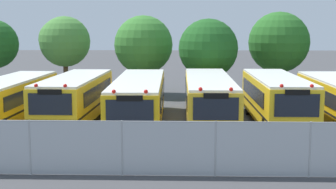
{
  "coord_description": "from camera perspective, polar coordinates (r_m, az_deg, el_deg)",
  "views": [
    {
      "loc": [
        -1.35,
        -25.39,
        5.23
      ],
      "look_at": [
        -2.13,
        0.0,
        1.6
      ],
      "focal_mm": 51.15,
      "sensor_mm": 36.0,
      "label": 1
    }
  ],
  "objects": [
    {
      "name": "chainlink_fence",
      "position": [
        16.84,
        5.67,
        -6.36
      ],
      "size": [
        26.2,
        0.07,
        1.98
      ],
      "color": "#9EA0A3",
      "rests_on": "ground_plane"
    },
    {
      "name": "school_bus_4",
      "position": [
        26.15,
        12.75,
        -0.42
      ],
      "size": [
        2.5,
        9.41,
        2.73
      ],
      "rotation": [
        0.0,
        0.0,
        3.15
      ],
      "color": "yellow",
      "rests_on": "ground_plane"
    },
    {
      "name": "ground_plane",
      "position": [
        25.95,
        4.71,
        -3.52
      ],
      "size": [
        160.0,
        160.0,
        0.0
      ],
      "primitive_type": "plane",
      "color": "#424244"
    },
    {
      "name": "school_bus_0",
      "position": [
        27.15,
        -18.46,
        -0.54
      ],
      "size": [
        2.69,
        10.35,
        2.53
      ],
      "rotation": [
        0.0,
        0.0,
        3.11
      ],
      "color": "yellow",
      "rests_on": "ground_plane"
    },
    {
      "name": "school_bus_3",
      "position": [
        25.81,
        4.87,
        -0.43
      ],
      "size": [
        2.47,
        11.0,
        2.66
      ],
      "rotation": [
        0.0,
        0.0,
        3.14
      ],
      "color": "yellow",
      "rests_on": "ground_plane"
    },
    {
      "name": "school_bus_1",
      "position": [
        26.54,
        -10.99,
        -0.32
      ],
      "size": [
        2.74,
        9.3,
        2.66
      ],
      "rotation": [
        0.0,
        0.0,
        3.11
      ],
      "color": "yellow",
      "rests_on": "ground_plane"
    },
    {
      "name": "tree_2",
      "position": [
        36.54,
        -2.84,
        5.87
      ],
      "size": [
        4.45,
        4.45,
        6.06
      ],
      "color": "#4C3823",
      "rests_on": "ground_plane"
    },
    {
      "name": "tree_4",
      "position": [
        37.01,
        13.12,
        6.06
      ],
      "size": [
        4.57,
        4.57,
        6.32
      ],
      "color": "#4C3823",
      "rests_on": "ground_plane"
    },
    {
      "name": "school_bus_2",
      "position": [
        25.53,
        -3.46,
        -0.56
      ],
      "size": [
        2.72,
        11.37,
        2.61
      ],
      "rotation": [
        0.0,
        0.0,
        3.16
      ],
      "color": "yellow",
      "rests_on": "ground_plane"
    },
    {
      "name": "tree_1",
      "position": [
        37.51,
        -12.43,
        6.25
      ],
      "size": [
        3.94,
        3.85,
        6.0
      ],
      "color": "#4C3823",
      "rests_on": "ground_plane"
    },
    {
      "name": "tree_3",
      "position": [
        33.84,
        4.62,
        5.58
      ],
      "size": [
        4.19,
        4.19,
        5.78
      ],
      "color": "#4C3823",
      "rests_on": "ground_plane"
    }
  ]
}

